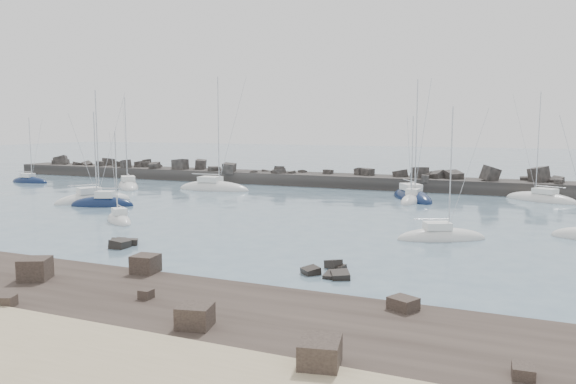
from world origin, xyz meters
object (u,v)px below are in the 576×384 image
Objects in this scene: sailboat_13 at (30,182)px; sailboat_4 at (214,189)px; sailboat_8 at (412,198)px; sailboat_7 at (441,238)px; sailboat_1 at (128,187)px; sailboat_14 at (541,200)px; sailboat_2 at (102,205)px; sailboat_3 at (93,201)px; sailboat_5 at (119,220)px; sailboat_6 at (412,201)px.

sailboat_4 is at bearing 4.85° from sailboat_13.
sailboat_8 is 1.41× the size of sailboat_13.
sailboat_1 is at bearing 157.60° from sailboat_7.
sailboat_14 is (15.08, 4.88, -0.02)m from sailboat_8.
sailboat_4 is (3.61, 19.02, -0.01)m from sailboat_2.
sailboat_5 is at bearing -38.74° from sailboat_3.
sailboat_2 is 39.45m from sailboat_7.
sailboat_3 is at bearing -155.41° from sailboat_14.
sailboat_2 is 33.87m from sailboat_13.
sailboat_3 reaches higher than sailboat_1.
sailboat_4 is 28.95m from sailboat_6.
sailboat_6 is at bearing 23.86° from sailboat_3.
sailboat_7 is at bearing -22.40° from sailboat_1.
sailboat_2 is 37.22m from sailboat_6.
sailboat_4 is at bearing 101.48° from sailboat_5.
sailboat_2 reaches higher than sailboat_6.
sailboat_3 reaches higher than sailboat_7.
sailboat_3 reaches higher than sailboat_14.
sailboat_2 is 1.01× the size of sailboat_7.
sailboat_7 is (35.65, -22.91, -0.02)m from sailboat_4.
sailboat_4 is 28.49m from sailboat_8.
sailboat_2 is at bearing -150.97° from sailboat_6.
sailboat_2 is 0.82× the size of sailboat_14.
sailboat_6 is 0.79× the size of sailboat_14.
sailboat_7 is 30.22m from sailboat_14.
sailboat_8 is 61.95m from sailboat_13.
sailboat_6 is 22.95m from sailboat_7.
sailboat_6 is 62.32m from sailboat_13.
sailboat_1 is at bearing 120.59° from sailboat_2.
sailboat_2 is (9.61, -16.26, 0.01)m from sailboat_1.
sailboat_13 is (-20.14, -0.06, -0.02)m from sailboat_1.
sailboat_7 is 0.73× the size of sailboat_8.
sailboat_7 reaches higher than sailboat_6.
sailboat_7 is at bearing -72.98° from sailboat_6.
sailboat_6 is at bearing -1.91° from sailboat_4.
sailboat_14 is (7.88, 29.17, 0.00)m from sailboat_7.
sailboat_13 is at bearing 152.00° from sailboat_3.
sailboat_1 is 30.45m from sailboat_5.
sailboat_13 is at bearing 151.44° from sailboat_2.
sailboat_2 is 53.49m from sailboat_14.
sailboat_14 is (38.08, 33.09, -0.00)m from sailboat_5.
sailboat_6 is 16.29m from sailboat_14.
sailboat_14 is at bearing 17.95° from sailboat_8.
sailboat_3 is 39.28m from sailboat_6.
sailboat_14 is at bearing 8.18° from sailboat_4.
sailboat_7 is at bearing -32.72° from sailboat_4.
sailboat_13 is (-33.36, -2.83, -0.02)m from sailboat_4.
sailboat_1 is at bearing 0.18° from sailboat_13.
sailboat_1 is 1.27× the size of sailboat_13.
sailboat_8 is at bearing 101.56° from sailboat_6.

